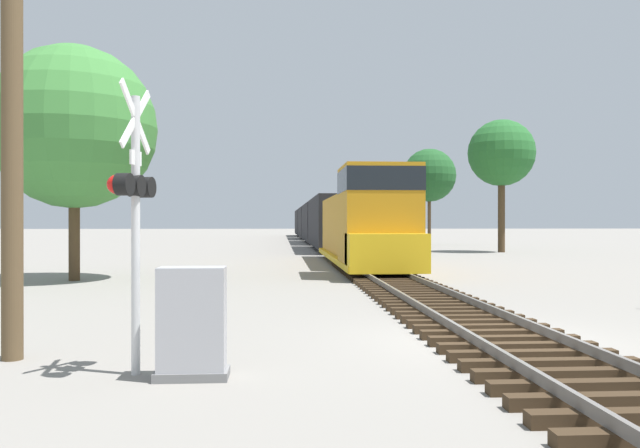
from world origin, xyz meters
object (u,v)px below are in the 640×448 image
(tree_deep_background, at_px, (429,175))
(utility_pole, at_px, (12,43))
(tree_far_right, at_px, (74,128))
(freight_train, at_px, (318,223))
(crossing_signal_near, at_px, (134,199))
(relay_cabinet, at_px, (192,324))
(tree_mid_background, at_px, (501,154))

(tree_deep_background, bearing_deg, utility_pole, -110.71)
(utility_pole, bearing_deg, tree_far_right, 104.15)
(freight_train, distance_m, crossing_signal_near, 54.11)
(freight_train, bearing_deg, relay_cabinet, -95.28)
(crossing_signal_near, relative_size, relay_cabinet, 2.67)
(freight_train, bearing_deg, tree_mid_background, -58.88)
(freight_train, height_order, relay_cabinet, freight_train)
(tree_mid_background, height_order, tree_deep_background, tree_mid_background)
(crossing_signal_near, height_order, tree_far_right, tree_far_right)
(crossing_signal_near, bearing_deg, tree_deep_background, 173.87)
(tree_far_right, bearing_deg, freight_train, 74.17)
(tree_mid_background, bearing_deg, relay_cabinet, -115.91)
(freight_train, xyz_separation_m, tree_mid_background, (11.79, -19.52, 4.93))
(relay_cabinet, relative_size, tree_far_right, 0.18)
(tree_far_right, height_order, tree_deep_background, tree_deep_background)
(tree_far_right, relative_size, tree_mid_background, 0.90)
(relay_cabinet, bearing_deg, utility_pole, 155.37)
(relay_cabinet, xyz_separation_m, tree_deep_background, (15.14, 49.05, 5.77))
(crossing_signal_near, distance_m, tree_mid_background, 38.80)
(crossing_signal_near, relative_size, tree_mid_background, 0.43)
(freight_train, height_order, crossing_signal_near, freight_train)
(freight_train, bearing_deg, tree_far_right, -105.83)
(tree_far_right, xyz_separation_m, tree_deep_background, (21.37, 34.53, 0.99))
(freight_train, height_order, tree_deep_background, tree_deep_background)
(tree_far_right, bearing_deg, tree_deep_background, 58.25)
(utility_pole, bearing_deg, crossing_signal_near, -27.15)
(relay_cabinet, height_order, tree_far_right, tree_far_right)
(crossing_signal_near, distance_m, tree_far_right, 15.54)
(freight_train, xyz_separation_m, tree_far_right, (-11.22, -39.55, 3.49))
(utility_pole, height_order, tree_mid_background, utility_pole)
(crossing_signal_near, bearing_deg, freight_train, -174.18)
(relay_cabinet, xyz_separation_m, utility_pole, (-2.90, 1.33, 4.10))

